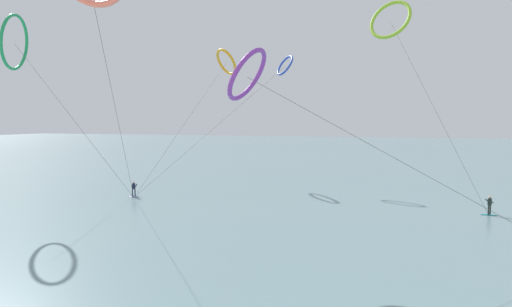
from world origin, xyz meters
The scene contains 8 objects.
sea_water centered at (0.00, 106.77, 0.04)m, with size 400.00×200.00×0.08m, color slate.
surfer_teal centered at (16.82, 36.33, 0.82)m, with size 1.40×0.73×1.70m.
surfer_navy centered at (-17.85, 34.58, 0.82)m, with size 1.40×0.73×1.70m.
kite_emerald centered at (-25.36, 27.18, 15.62)m, with size 9.02×10.02×18.24m.
kite_cobalt centered at (-5.12, 51.16, 15.66)m, with size 14.52×18.42×17.15m.
kite_lime centered at (8.26, 51.97, 20.94)m, with size 11.59×18.04×23.55m.
kite_amber centered at (-14.03, 52.42, 16.70)m, with size 6.21×20.14×18.59m.
kite_violet centered at (-0.43, 21.38, 11.20)m, with size 21.22×4.40×12.90m.
Camera 1 is at (7.93, -3.69, 8.34)m, focal length 29.02 mm.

